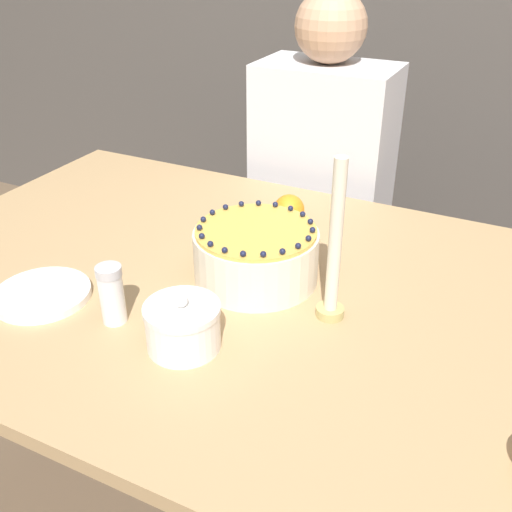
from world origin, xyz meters
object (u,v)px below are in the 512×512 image
Objects in this scene: cake at (256,254)px; sugar_bowl at (183,326)px; candle at (334,255)px; person_man_blue_shirt at (319,220)px; sugar_shaker at (112,294)px.

sugar_bowl is (-0.01, -0.26, -0.01)m from cake.
person_man_blue_shirt is at bearing 111.80° from candle.
sugar_shaker reaches higher than sugar_bowl.
sugar_shaker is at bearing 86.28° from person_man_blue_shirt.
sugar_shaker is 0.41m from candle.
person_man_blue_shirt is at bearing 86.28° from sugar_shaker.
sugar_bowl is at bearing -134.43° from candle.
sugar_shaker is 0.37× the size of candle.
cake is 0.81× the size of candle.
candle reaches higher than sugar_shaker.
sugar_bowl is 0.11× the size of person_man_blue_shirt.
cake is 0.74m from person_man_blue_shirt.
candle reaches higher than cake.
cake reaches higher than sugar_shaker.
sugar_shaker is at bearing 177.33° from sugar_bowl.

